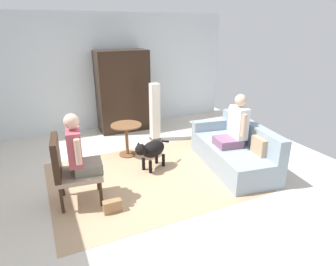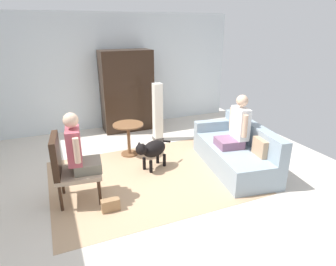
# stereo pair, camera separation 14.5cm
# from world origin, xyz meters

# --- Properties ---
(ground_plane) EXTENTS (6.84, 6.84, 0.00)m
(ground_plane) POSITION_xyz_m (0.00, 0.00, 0.00)
(ground_plane) COLOR beige
(back_wall) EXTENTS (6.30, 0.12, 2.66)m
(back_wall) POSITION_xyz_m (0.00, 2.87, 1.33)
(back_wall) COLOR silver
(back_wall) RESTS_ON ground
(area_rug) EXTENTS (3.14, 2.47, 0.01)m
(area_rug) POSITION_xyz_m (-0.00, -0.01, 0.00)
(area_rug) COLOR tan
(area_rug) RESTS_ON ground
(couch) EXTENTS (1.11, 1.95, 0.79)m
(couch) POSITION_xyz_m (1.53, -0.24, 0.28)
(couch) COLOR #8EA0AD
(couch) RESTS_ON ground
(armchair) EXTENTS (0.67, 0.62, 1.00)m
(armchair) POSITION_xyz_m (-1.27, -0.21, 0.56)
(armchair) COLOR #382316
(armchair) RESTS_ON ground
(person_on_couch) EXTENTS (0.53, 0.54, 0.89)m
(person_on_couch) POSITION_xyz_m (1.48, -0.26, 0.76)
(person_on_couch) COLOR #825876
(person_on_armchair) EXTENTS (0.47, 0.54, 0.85)m
(person_on_armchair) POSITION_xyz_m (-1.11, -0.23, 0.79)
(person_on_armchair) COLOR slate
(round_end_table) EXTENTS (0.58, 0.58, 0.63)m
(round_end_table) POSITION_xyz_m (-0.07, 0.99, 0.43)
(round_end_table) COLOR brown
(round_end_table) RESTS_ON ground
(dog) EXTENTS (0.75, 0.45, 0.58)m
(dog) POSITION_xyz_m (0.14, 0.26, 0.37)
(dog) COLOR black
(dog) RESTS_ON ground
(column_lamp) EXTENTS (0.20, 0.20, 1.25)m
(column_lamp) POSITION_xyz_m (0.73, 1.49, 0.62)
(column_lamp) COLOR #4C4742
(column_lamp) RESTS_ON ground
(armoire_cabinet) EXTENTS (1.17, 0.56, 1.86)m
(armoire_cabinet) POSITION_xyz_m (0.34, 2.46, 0.93)
(armoire_cabinet) COLOR black
(armoire_cabinet) RESTS_ON ground
(handbag) EXTENTS (0.25, 0.11, 0.18)m
(handbag) POSITION_xyz_m (-0.81, -0.67, 0.09)
(handbag) COLOR #99724C
(handbag) RESTS_ON ground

